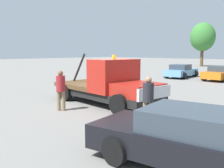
{
  "coord_description": "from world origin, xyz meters",
  "views": [
    {
      "loc": [
        8.84,
        -8.61,
        2.6
      ],
      "look_at": [
        0.5,
        0.0,
        1.05
      ],
      "focal_mm": 40.0,
      "sensor_mm": 36.0,
      "label": 1
    }
  ],
  "objects": [
    {
      "name": "person_near_truck",
      "position": [
        3.72,
        -1.48,
        1.01
      ],
      "size": [
        0.39,
        0.39,
        1.74
      ],
      "rotation": [
        0.0,
        0.0,
        2.01
      ],
      "color": "#847051",
      "rests_on": "ground"
    },
    {
      "name": "ground_plane",
      "position": [
        0.0,
        0.0,
        0.0
      ],
      "size": [
        160.0,
        160.0,
        0.0
      ],
      "primitive_type": "plane",
      "color": "gray"
    },
    {
      "name": "foreground_car",
      "position": [
        6.67,
        -3.44,
        0.65
      ],
      "size": [
        5.62,
        2.76,
        1.34
      ],
      "rotation": [
        0.0,
        0.0,
        0.17
      ],
      "color": "black",
      "rests_on": "ground"
    },
    {
      "name": "tow_truck",
      "position": [
        0.39,
        -0.03,
        0.96
      ],
      "size": [
        6.42,
        2.68,
        2.51
      ],
      "rotation": [
        0.0,
        0.0,
        -0.07
      ],
      "color": "black",
      "rests_on": "ground"
    },
    {
      "name": "parked_car_skyblue",
      "position": [
        -3.69,
        14.43,
        0.65
      ],
      "size": [
        2.76,
        4.88,
        1.34
      ],
      "rotation": [
        0.0,
        0.0,
        1.68
      ],
      "color": "#669ED1",
      "rests_on": "ground"
    },
    {
      "name": "person_at_hood",
      "position": [
        -0.36,
        -2.37,
        1.03
      ],
      "size": [
        0.4,
        0.4,
        1.79
      ],
      "rotation": [
        0.0,
        0.0,
        5.34
      ],
      "color": "#847051",
      "rests_on": "ground"
    },
    {
      "name": "tree_left",
      "position": [
        -10.72,
        34.61,
        5.18
      ],
      "size": [
        4.32,
        4.32,
        7.72
      ],
      "color": "brown",
      "rests_on": "ground"
    },
    {
      "name": "parked_car_orange",
      "position": [
        0.24,
        14.7,
        0.65
      ],
      "size": [
        2.65,
        4.71,
        1.34
      ],
      "rotation": [
        0.0,
        0.0,
        1.51
      ],
      "color": "orange",
      "rests_on": "ground"
    }
  ]
}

